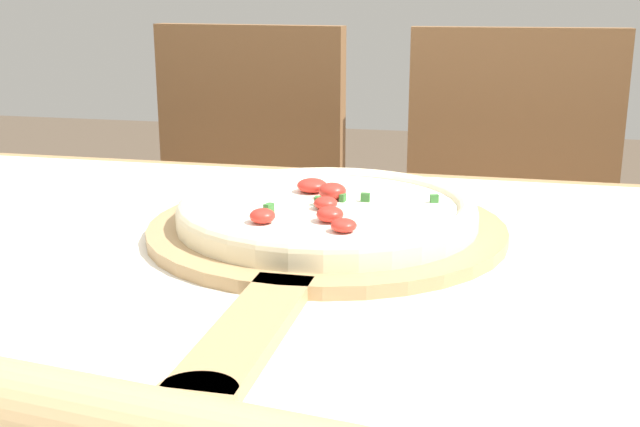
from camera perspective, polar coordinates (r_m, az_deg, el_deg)
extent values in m
cube|color=#A87F51|center=(0.68, -6.45, -6.04)|extent=(1.46, 0.89, 0.03)
cube|color=white|center=(0.67, -6.50, -4.65)|extent=(1.38, 0.81, 0.00)
cylinder|color=tan|center=(0.77, 0.49, -1.13)|extent=(0.34, 0.34, 0.01)
cube|color=tan|center=(0.55, -5.04, -8.30)|extent=(0.04, 0.20, 0.01)
cylinder|color=tan|center=(0.47, -8.80, -12.99)|extent=(0.05, 0.05, 0.01)
cylinder|color=beige|center=(0.77, 0.50, -0.13)|extent=(0.29, 0.29, 0.02)
torus|color=beige|center=(0.77, 0.50, 0.44)|extent=(0.29, 0.29, 0.02)
cylinder|color=white|center=(0.77, 0.50, 0.55)|extent=(0.25, 0.25, 0.00)
ellipsoid|color=red|center=(0.81, -0.57, 2.01)|extent=(0.03, 0.03, 0.01)
ellipsoid|color=red|center=(0.68, 1.70, -0.85)|extent=(0.02, 0.02, 0.01)
ellipsoid|color=red|center=(0.75, 0.40, 0.74)|extent=(0.02, 0.02, 0.01)
ellipsoid|color=red|center=(0.71, -4.12, -0.17)|extent=(0.02, 0.02, 0.01)
ellipsoid|color=red|center=(0.79, 0.88, 1.61)|extent=(0.03, 0.03, 0.02)
ellipsoid|color=red|center=(0.71, 0.71, -0.06)|extent=(0.02, 0.02, 0.01)
cube|color=#387533|center=(0.73, -3.66, 0.33)|extent=(0.01, 0.01, 0.01)
cube|color=#387533|center=(0.78, 3.24, 1.16)|extent=(0.01, 0.01, 0.01)
cube|color=#387533|center=(0.78, 1.63, 1.13)|extent=(0.01, 0.01, 0.01)
cube|color=#387533|center=(0.77, -0.01, 0.91)|extent=(0.01, 0.01, 0.01)
cube|color=#387533|center=(0.76, -0.17, 0.90)|extent=(0.01, 0.01, 0.01)
cube|color=#387533|center=(0.78, 8.13, 1.06)|extent=(0.01, 0.01, 0.01)
cube|color=brown|center=(1.48, -7.54, -4.79)|extent=(0.43, 0.43, 0.02)
cube|color=brown|center=(1.58, -5.00, 5.26)|extent=(0.38, 0.07, 0.44)
cylinder|color=brown|center=(1.53, -15.48, -14.08)|extent=(0.04, 0.04, 0.44)
cylinder|color=brown|center=(1.77, -9.77, -9.42)|extent=(0.04, 0.04, 0.44)
cylinder|color=brown|center=(1.66, 0.27, -11.02)|extent=(0.04, 0.04, 0.44)
cube|color=brown|center=(1.40, 13.38, -6.39)|extent=(0.42, 0.42, 0.02)
cube|color=brown|center=(1.51, 13.51, 4.37)|extent=(0.38, 0.06, 0.44)
cylinder|color=brown|center=(1.64, 6.81, -11.51)|extent=(0.04, 0.04, 0.44)
cylinder|color=brown|center=(1.66, 18.17, -11.86)|extent=(0.04, 0.04, 0.44)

